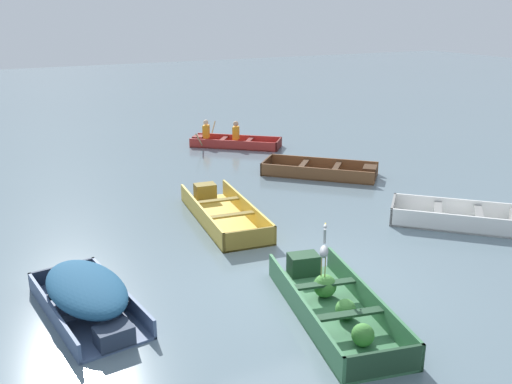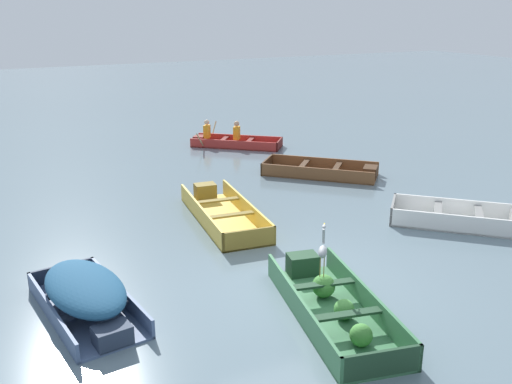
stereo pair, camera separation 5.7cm
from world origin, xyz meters
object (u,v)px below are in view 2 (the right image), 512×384
object	(u,v)px
skiff_wooden_brown_far_moored	(325,171)
rowboat_red_with_crew	(231,141)
dinghy_green_foreground	(332,304)
skiff_white_mid_moored	(465,219)
heron_on_dinghy	(323,250)
skiff_slate_blue_outer_moored	(86,293)
skiff_yellow_near_moored	(222,212)

from	to	relation	value
skiff_wooden_brown_far_moored	rowboat_red_with_crew	xyz separation A→B (m)	(-0.97, 4.41, 0.06)
dinghy_green_foreground	skiff_white_mid_moored	bearing A→B (deg)	21.60
rowboat_red_with_crew	heron_on_dinghy	xyz separation A→B (m)	(-3.02, -10.45, 0.71)
dinghy_green_foreground	heron_on_dinghy	xyz separation A→B (m)	(0.08, 0.43, 0.73)
skiff_white_mid_moored	skiff_wooden_brown_far_moored	xyz separation A→B (m)	(-0.64, 4.61, -0.02)
skiff_white_mid_moored	skiff_wooden_brown_far_moored	world-z (taller)	skiff_white_mid_moored
skiff_white_mid_moored	heron_on_dinghy	size ratio (longest dim) A/B	3.40
skiff_wooden_brown_far_moored	skiff_slate_blue_outer_moored	xyz separation A→B (m)	(-7.51, -4.78, 0.24)
dinghy_green_foreground	rowboat_red_with_crew	size ratio (longest dim) A/B	1.14
skiff_wooden_brown_far_moored	rowboat_red_with_crew	world-z (taller)	rowboat_red_with_crew
skiff_white_mid_moored	skiff_wooden_brown_far_moored	distance (m)	4.66
skiff_white_mid_moored	skiff_slate_blue_outer_moored	size ratio (longest dim) A/B	1.04
dinghy_green_foreground	heron_on_dinghy	bearing A→B (deg)	79.29
rowboat_red_with_crew	skiff_white_mid_moored	bearing A→B (deg)	-79.90
skiff_white_mid_moored	heron_on_dinghy	world-z (taller)	heron_on_dinghy
skiff_yellow_near_moored	skiff_white_mid_moored	distance (m)	5.38
skiff_wooden_brown_far_moored	rowboat_red_with_crew	distance (m)	4.51
skiff_yellow_near_moored	skiff_slate_blue_outer_moored	xyz separation A→B (m)	(-3.53, -2.93, 0.21)
skiff_yellow_near_moored	heron_on_dinghy	xyz separation A→B (m)	(-0.01, -4.19, 0.75)
skiff_white_mid_moored	skiff_slate_blue_outer_moored	distance (m)	8.15
skiff_white_mid_moored	skiff_slate_blue_outer_moored	bearing A→B (deg)	-178.79
skiff_yellow_near_moored	heron_on_dinghy	world-z (taller)	heron_on_dinghy
dinghy_green_foreground	skiff_slate_blue_outer_moored	distance (m)	3.84
dinghy_green_foreground	skiff_wooden_brown_far_moored	bearing A→B (deg)	57.87
skiff_yellow_near_moored	heron_on_dinghy	bearing A→B (deg)	-90.16
skiff_slate_blue_outer_moored	rowboat_red_with_crew	distance (m)	11.28
rowboat_red_with_crew	heron_on_dinghy	distance (m)	10.90
skiff_wooden_brown_far_moored	heron_on_dinghy	bearing A→B (deg)	-123.40
dinghy_green_foreground	skiff_yellow_near_moored	bearing A→B (deg)	88.84
skiff_slate_blue_outer_moored	skiff_wooden_brown_far_moored	bearing A→B (deg)	32.52
skiff_slate_blue_outer_moored	skiff_white_mid_moored	bearing A→B (deg)	1.21
dinghy_green_foreground	skiff_slate_blue_outer_moored	world-z (taller)	skiff_slate_blue_outer_moored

